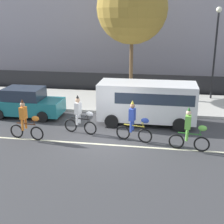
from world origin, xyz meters
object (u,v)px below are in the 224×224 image
(parade_cyclist_lime, at_px, (190,132))
(parade_cyclist_orange, at_px, (26,122))
(parade_cyclist_zebra, at_px, (80,117))
(parked_van_white, at_px, (148,100))
(street_lamp_post, at_px, (216,40))
(parade_cyclist_cobalt, at_px, (134,124))
(parked_car_teal, at_px, (26,103))

(parade_cyclist_lime, bearing_deg, parade_cyclist_orange, 179.84)
(parade_cyclist_zebra, relative_size, parked_van_white, 0.38)
(parade_cyclist_lime, height_order, street_lamp_post, street_lamp_post)
(parade_cyclist_cobalt, distance_m, street_lamp_post, 9.65)
(parade_cyclist_orange, relative_size, parade_cyclist_cobalt, 1.00)
(street_lamp_post, bearing_deg, parked_car_teal, -153.68)
(parade_cyclist_zebra, distance_m, parade_cyclist_lime, 5.20)
(parade_cyclist_orange, distance_m, parade_cyclist_cobalt, 4.94)
(parade_cyclist_zebra, relative_size, parked_car_teal, 0.47)
(parade_cyclist_zebra, xyz_separation_m, parade_cyclist_lime, (5.06, -1.16, 0.00))
(parked_car_teal, bearing_deg, street_lamp_post, 26.32)
(parade_cyclist_zebra, bearing_deg, parked_car_teal, 150.52)
(parked_car_teal, bearing_deg, parade_cyclist_zebra, -29.48)
(parade_cyclist_lime, relative_size, street_lamp_post, 0.33)
(parade_cyclist_cobalt, distance_m, parked_car_teal, 6.94)
(parked_van_white, xyz_separation_m, parked_car_teal, (-6.87, 0.09, -0.50))
(parade_cyclist_lime, bearing_deg, street_lamp_post, 77.08)
(parked_car_teal, xyz_separation_m, street_lamp_post, (10.78, 5.33, 3.21))
(parade_cyclist_cobalt, bearing_deg, parade_cyclist_lime, -14.21)
(parade_cyclist_zebra, height_order, street_lamp_post, street_lamp_post)
(parade_cyclist_zebra, distance_m, parade_cyclist_cobalt, 2.72)
(parade_cyclist_orange, height_order, street_lamp_post, street_lamp_post)
(parade_cyclist_lime, xyz_separation_m, parked_van_white, (-1.94, 3.19, 0.44))
(parade_cyclist_lime, bearing_deg, parked_car_teal, 159.60)
(parade_cyclist_cobalt, relative_size, parade_cyclist_lime, 1.00)
(street_lamp_post, bearing_deg, parade_cyclist_zebra, -133.38)
(parade_cyclist_zebra, distance_m, street_lamp_post, 10.72)
(parked_van_white, relative_size, parked_car_teal, 1.22)
(parked_car_teal, bearing_deg, parade_cyclist_lime, -20.40)
(parade_cyclist_lime, distance_m, parked_van_white, 3.75)
(parade_cyclist_orange, distance_m, parade_cyclist_zebra, 2.52)
(parked_van_white, bearing_deg, street_lamp_post, 54.19)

